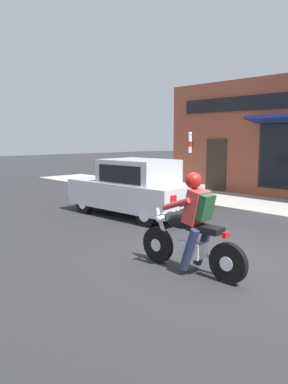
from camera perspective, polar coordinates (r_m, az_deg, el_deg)
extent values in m
plane|color=#2B2B2D|center=(6.72, 11.82, -10.58)|extent=(80.00, 80.00, 0.00)
cube|color=#ADAAA3|center=(12.54, 14.24, -1.53)|extent=(2.60, 22.00, 0.14)
cube|color=#2D2319|center=(14.51, 10.91, 3.78)|extent=(0.04, 0.90, 2.10)
cube|color=black|center=(13.12, 21.02, 12.98)|extent=(0.06, 8.35, 0.50)
cylinder|color=white|center=(15.16, 7.02, 7.27)|extent=(0.14, 0.14, 0.70)
cylinder|color=red|center=(15.16, 7.02, 7.27)|extent=(0.15, 0.15, 0.20)
sphere|color=silver|center=(15.16, 7.05, 8.78)|extent=(0.16, 0.16, 0.16)
cylinder|color=black|center=(6.57, 2.13, -8.00)|extent=(0.13, 0.62, 0.62)
cylinder|color=silver|center=(6.57, 2.13, -8.00)|extent=(0.13, 0.22, 0.22)
cylinder|color=black|center=(5.77, 12.69, -10.53)|extent=(0.13, 0.62, 0.62)
cylinder|color=silver|center=(5.77, 12.69, -10.53)|extent=(0.13, 0.22, 0.22)
cube|color=silver|center=(6.09, 7.44, -8.59)|extent=(0.30, 0.41, 0.24)
ellipsoid|color=black|center=(6.14, 5.63, -4.48)|extent=(0.32, 0.53, 0.24)
cube|color=black|center=(5.87, 9.31, -5.55)|extent=(0.28, 0.57, 0.10)
cylinder|color=silver|center=(6.42, 2.81, -5.47)|extent=(0.08, 0.33, 0.68)
cylinder|color=silver|center=(6.29, 3.65, -3.17)|extent=(0.56, 0.07, 0.04)
sphere|color=silver|center=(6.42, 2.48, -4.01)|extent=(0.16, 0.16, 0.16)
cylinder|color=silver|center=(6.03, 11.43, -9.86)|extent=(0.10, 0.55, 0.08)
cube|color=red|center=(5.68, 12.39, -6.41)|extent=(0.12, 0.07, 0.08)
cylinder|color=#282D4C|center=(5.90, 6.94, -8.74)|extent=(0.16, 0.36, 0.71)
cylinder|color=#282D4C|center=(6.18, 8.98, -8.00)|extent=(0.16, 0.36, 0.71)
cube|color=#B23333|center=(5.90, 7.95, -2.26)|extent=(0.35, 0.34, 0.57)
cylinder|color=#B23333|center=(5.88, 4.92, -1.85)|extent=(0.11, 0.52, 0.26)
cylinder|color=#B23333|center=(6.19, 7.26, -1.37)|extent=(0.11, 0.52, 0.26)
sphere|color=#A51919|center=(5.88, 7.56, 1.75)|extent=(0.26, 0.26, 0.26)
cube|color=#1E4728|center=(5.81, 9.23, -2.26)|extent=(0.29, 0.25, 0.42)
cylinder|color=black|center=(10.84, -9.04, -1.66)|extent=(0.22, 0.61, 0.60)
cylinder|color=silver|center=(10.84, -9.04, -1.66)|extent=(0.22, 0.34, 0.33)
cylinder|color=black|center=(11.77, -3.52, -0.79)|extent=(0.22, 0.61, 0.60)
cylinder|color=silver|center=(11.77, -3.52, -0.79)|extent=(0.22, 0.34, 0.33)
cylinder|color=black|center=(9.10, 0.37, -3.45)|extent=(0.22, 0.61, 0.60)
cylinder|color=silver|center=(9.10, 0.37, -3.45)|extent=(0.22, 0.34, 0.33)
cylinder|color=black|center=(10.19, 5.84, -2.23)|extent=(0.22, 0.61, 0.60)
cylinder|color=silver|center=(10.19, 5.84, -2.23)|extent=(0.22, 0.34, 0.33)
cube|color=#B7BABF|center=(10.38, -1.83, -0.32)|extent=(1.89, 3.80, 0.70)
cube|color=#B7BABF|center=(10.13, -0.84, 3.12)|extent=(1.56, 1.99, 0.66)
cube|color=black|center=(10.75, -4.20, 3.13)|extent=(1.35, 0.44, 0.51)
cube|color=black|center=(9.62, -3.83, 2.71)|extent=(0.13, 1.52, 0.46)
cube|color=black|center=(10.67, 1.85, 3.27)|extent=(0.13, 1.52, 0.46)
cube|color=silver|center=(11.43, -10.30, 0.95)|extent=(0.24, 0.06, 0.14)
cube|color=red|center=(8.76, 4.49, -1.01)|extent=(0.20, 0.05, 0.16)
cube|color=silver|center=(12.06, -6.44, 1.41)|extent=(0.24, 0.06, 0.14)
cube|color=red|center=(9.57, 8.27, -0.29)|extent=(0.20, 0.05, 0.16)
cube|color=#28282B|center=(11.76, -8.19, -0.62)|extent=(1.61, 0.23, 0.20)
cube|color=#28282B|center=(9.25, 6.28, -3.00)|extent=(1.61, 0.23, 0.20)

